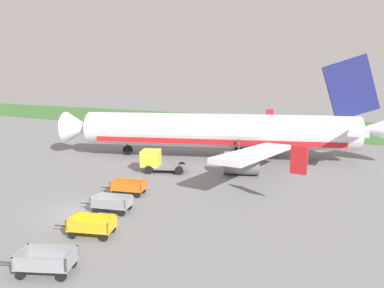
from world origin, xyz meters
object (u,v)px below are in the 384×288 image
baggage_cart_second_in_row (92,225)px  service_truck_beside_carts (156,160)px  baggage_cart_nearest (46,261)px  airplane (226,131)px  baggage_cart_third_in_row (112,203)px  baggage_cart_fourth_in_row (129,187)px

baggage_cart_second_in_row → service_truck_beside_carts: bearing=109.0°
baggage_cart_nearest → service_truck_beside_carts: (-5.53, 17.13, 0.50)m
airplane → baggage_cart_nearest: bearing=-85.9°
airplane → baggage_cart_second_in_row: airplane is taller
baggage_cart_third_in_row → service_truck_beside_carts: size_ratio=0.76×
baggage_cart_fourth_in_row → baggage_cart_third_in_row: bearing=-69.7°
baggage_cart_fourth_in_row → service_truck_beside_carts: size_ratio=0.76×
airplane → baggage_cart_nearest: airplane is taller
baggage_cart_third_in_row → service_truck_beside_carts: 10.47m
airplane → service_truck_beside_carts: airplane is taller
baggage_cart_second_in_row → baggage_cart_third_in_row: bearing=113.0°
airplane → baggage_cart_fourth_in_row: 15.45m
airplane → service_truck_beside_carts: bearing=-113.5°
service_truck_beside_carts → baggage_cart_second_in_row: bearing=-71.0°
baggage_cart_nearest → service_truck_beside_carts: bearing=107.9°
airplane → service_truck_beside_carts: 9.50m
baggage_cart_fourth_in_row → service_truck_beside_carts: (-1.93, 6.63, 0.50)m
baggage_cart_second_in_row → baggage_cart_fourth_in_row: same height
baggage_cart_nearest → baggage_cart_fourth_in_row: size_ratio=0.98×
baggage_cart_second_in_row → baggage_cart_fourth_in_row: 7.13m
service_truck_beside_carts → baggage_cart_nearest: bearing=-72.1°
baggage_cart_second_in_row → baggage_cart_nearest: bearing=-76.0°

